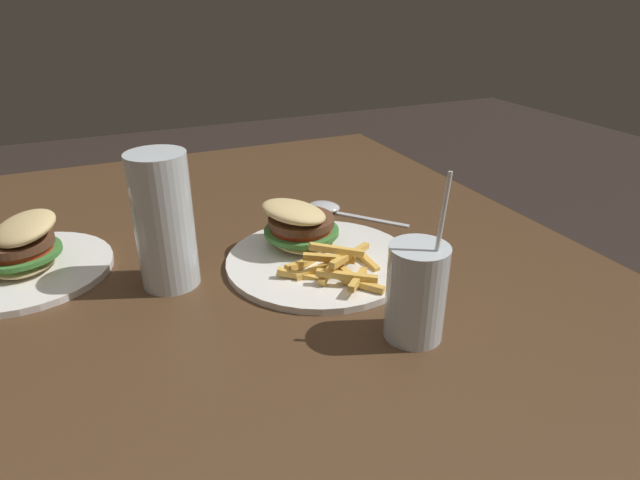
# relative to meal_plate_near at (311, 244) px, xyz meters

# --- Properties ---
(dining_table) EXTENTS (1.39, 1.25, 0.74)m
(dining_table) POSITION_rel_meal_plate_near_xyz_m (-0.06, 0.21, -0.14)
(dining_table) COLOR #4C331E
(dining_table) RESTS_ON ground_plane
(meal_plate_near) EXTENTS (0.28, 0.28, 0.09)m
(meal_plate_near) POSITION_rel_meal_plate_near_xyz_m (0.00, 0.00, 0.00)
(meal_plate_near) COLOR white
(meal_plate_near) RESTS_ON dining_table
(beer_glass) EXTENTS (0.08, 0.08, 0.19)m
(beer_glass) POSITION_rel_meal_plate_near_xyz_m (0.01, 0.21, 0.07)
(beer_glass) COLOR silver
(beer_glass) RESTS_ON dining_table
(juice_glass) EXTENTS (0.07, 0.07, 0.21)m
(juice_glass) POSITION_rel_meal_plate_near_xyz_m (-0.23, -0.04, 0.03)
(juice_glass) COLOR silver
(juice_glass) RESTS_ON dining_table
(spoon) EXTENTS (0.17, 0.15, 0.02)m
(spoon) POSITION_rel_meal_plate_near_xyz_m (0.16, -0.10, -0.02)
(spoon) COLOR silver
(spoon) RESTS_ON dining_table
(meal_plate_far) EXTENTS (0.24, 0.24, 0.09)m
(meal_plate_far) POSITION_rel_meal_plate_near_xyz_m (0.13, 0.40, 0.00)
(meal_plate_far) COLOR white
(meal_plate_far) RESTS_ON dining_table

